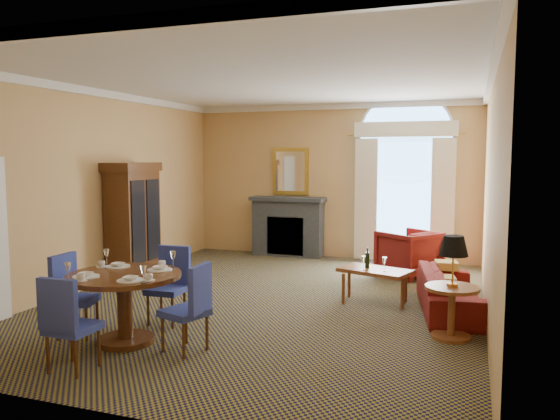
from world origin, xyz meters
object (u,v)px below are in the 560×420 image
(armchair, at_px, (409,253))
(coffee_table, at_px, (375,272))
(armoire, at_px, (133,223))
(sofa, at_px, (451,291))
(dining_table, at_px, (124,292))
(side_table, at_px, (453,276))

(armchair, height_order, coffee_table, armchair)
(armoire, distance_m, sofa, 5.32)
(dining_table, relative_size, side_table, 1.08)
(dining_table, xyz_separation_m, sofa, (3.45, 2.55, -0.31))
(armchair, bearing_deg, armoire, -31.04)
(armoire, relative_size, sofa, 1.03)
(dining_table, relative_size, sofa, 0.66)
(sofa, distance_m, coffee_table, 1.08)
(sofa, distance_m, side_table, 1.23)
(dining_table, bearing_deg, sofa, 36.42)
(armchair, height_order, side_table, side_table)
(sofa, relative_size, coffee_table, 1.75)
(coffee_table, bearing_deg, armchair, 100.03)
(armchair, xyz_separation_m, side_table, (0.85, -3.22, 0.33))
(armoire, distance_m, armchair, 4.86)
(armoire, distance_m, dining_table, 3.38)
(armchair, distance_m, side_table, 3.35)
(sofa, xyz_separation_m, side_table, (0.05, -1.14, 0.46))
(armoire, distance_m, side_table, 5.51)
(dining_table, distance_m, side_table, 3.78)
(sofa, height_order, armchair, armchair)
(armoire, xyz_separation_m, side_table, (5.32, -1.42, -0.23))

